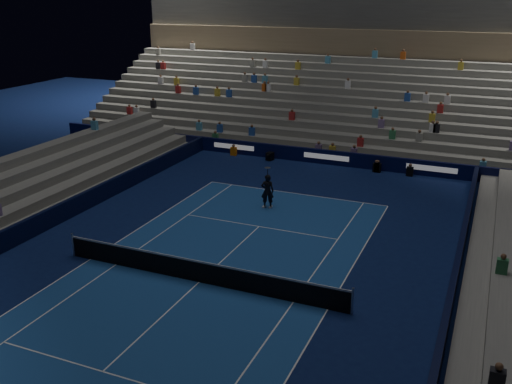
{
  "coord_description": "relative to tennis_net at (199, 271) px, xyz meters",
  "views": [
    {
      "loc": [
        10.4,
        -18.54,
        11.38
      ],
      "look_at": [
        0.0,
        6.0,
        2.0
      ],
      "focal_mm": 40.42,
      "sensor_mm": 36.0,
      "label": 1
    }
  ],
  "objects": [
    {
      "name": "ground",
      "position": [
        0.0,
        0.0,
        -0.5
      ],
      "size": [
        90.0,
        90.0,
        0.0
      ],
      "primitive_type": "plane",
      "color": "#0B1745",
      "rests_on": "ground"
    },
    {
      "name": "court_surface",
      "position": [
        0.0,
        0.0,
        -0.5
      ],
      "size": [
        10.97,
        23.77,
        0.01
      ],
      "primitive_type": "cube",
      "color": "navy",
      "rests_on": "ground"
    },
    {
      "name": "tennis_player",
      "position": [
        -0.62,
        9.07,
        0.46
      ],
      "size": [
        0.81,
        0.66,
        1.93
      ],
      "primitive_type": "imported",
      "rotation": [
        0.0,
        0.0,
        3.45
      ],
      "color": "black",
      "rests_on": "ground"
    },
    {
      "name": "sponsor_barrier_east",
      "position": [
        9.7,
        0.0,
        -0.0
      ],
      "size": [
        0.25,
        37.0,
        1.0
      ],
      "primitive_type": "cube",
      "color": "black",
      "rests_on": "ground"
    },
    {
      "name": "sponsor_barrier_far",
      "position": [
        0.0,
        18.5,
        -0.0
      ],
      "size": [
        44.0,
        0.25,
        1.0
      ],
      "primitive_type": "cube",
      "color": "#080B32",
      "rests_on": "ground"
    },
    {
      "name": "broadcast_camera",
      "position": [
        -3.96,
        17.84,
        -0.21
      ],
      "size": [
        0.52,
        0.92,
        0.56
      ],
      "color": "black",
      "rests_on": "ground"
    },
    {
      "name": "tennis_net",
      "position": [
        0.0,
        0.0,
        0.0
      ],
      "size": [
        12.9,
        0.1,
        1.1
      ],
      "color": "#B2B2B7",
      "rests_on": "ground"
    },
    {
      "name": "grandstand_main",
      "position": [
        0.0,
        27.9,
        2.87
      ],
      "size": [
        44.0,
        15.2,
        11.2
      ],
      "color": "slate",
      "rests_on": "ground"
    },
    {
      "name": "sponsor_barrier_west",
      "position": [
        -9.7,
        0.0,
        -0.0
      ],
      "size": [
        0.25,
        37.0,
        1.0
      ],
      "primitive_type": "cube",
      "color": "black",
      "rests_on": "ground"
    }
  ]
}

